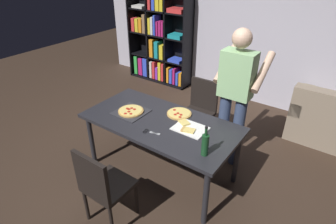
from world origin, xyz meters
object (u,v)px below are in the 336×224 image
Objects in this scene: person_serving_pizza at (236,92)px; dining_table at (161,126)px; wine_bottle at (205,144)px; chair_near_camera at (102,184)px; pepperoni_pizza_on_tray at (131,111)px; chair_far_side at (200,107)px; kitchen_scissors at (149,132)px; bookshelf at (159,39)px; second_pizza_plain at (179,113)px.

dining_table is at bearing -128.82° from person_serving_pizza.
dining_table is 0.77m from wine_bottle.
wine_bottle is at bearing -19.00° from dining_table.
chair_near_camera is at bearing -90.00° from dining_table.
person_serving_pizza is (0.58, 0.72, 0.32)m from dining_table.
dining_table is 5.73× the size of wine_bottle.
dining_table is at bearing 6.53° from pepperoni_pizza_on_tray.
chair_far_side is 0.79m from person_serving_pizza.
dining_table is 9.12× the size of kitchen_scissors.
chair_far_side is at bearing -38.60° from bookshelf.
bookshelf is (-1.80, 1.44, 0.38)m from chair_far_side.
chair_near_camera reaches higher than dining_table.
second_pizza_plain is (-0.49, -0.46, -0.24)m from person_serving_pizza.
pepperoni_pizza_on_tray is (-0.41, -0.98, 0.25)m from chair_far_side.
person_serving_pizza is (0.58, 1.66, 0.49)m from chair_near_camera.
wine_bottle is at bearing 44.43° from chair_near_camera.
chair_near_camera is 0.51× the size of person_serving_pizza.
bookshelf reaches higher than kitchen_scissors.
pepperoni_pizza_on_tray is at bearing -142.26° from person_serving_pizza.
dining_table is 0.93× the size of bookshelf.
chair_far_side is 1.10m from pepperoni_pizza_on_tray.
chair_near_camera is 4.54× the size of kitchen_scissors.
pepperoni_pizza_on_tray is 0.58m from second_pizza_plain.
chair_near_camera is 3.79m from bookshelf.
second_pizza_plain is at bearing 30.89° from pepperoni_pizza_on_tray.
pepperoni_pizza_on_tray is at bearing -60.15° from bookshelf.
kitchen_scissors is (0.04, 0.68, 0.24)m from chair_near_camera.
chair_near_camera is 2.85× the size of wine_bottle.
dining_table is 0.95m from chair_far_side.
pepperoni_pizza_on_tray is 1.84× the size of kitchen_scissors.
bookshelf is (-1.80, 2.38, 0.21)m from dining_table.
pepperoni_pizza_on_tray is at bearing 170.02° from wine_bottle.
bookshelf is (-1.80, 3.31, 0.38)m from chair_near_camera.
person_serving_pizza reaches higher than chair_far_side.
pepperoni_pizza_on_tray is (1.39, -2.42, -0.13)m from bookshelf.
bookshelf is at bearing 124.92° from kitchen_scissors.
person_serving_pizza is 8.82× the size of kitchen_scissors.
wine_bottle is at bearing -46.23° from bookshelf.
wine_bottle is (0.71, 0.69, 0.36)m from chair_near_camera.
wine_bottle reaches higher than second_pizza_plain.
person_serving_pizza is 5.95× the size of second_pizza_plain.
second_pizza_plain is at bearing 141.20° from wine_bottle.
pepperoni_pizza_on_tray is at bearing -112.62° from chair_far_side.
kitchen_scissors is at bearing 86.96° from chair_near_camera.
chair_far_side is 1.42m from wine_bottle.
second_pizza_plain is at bearing -82.47° from chair_far_side.
chair_near_camera is at bearing -135.57° from wine_bottle.
person_serving_pizza is (2.38, -1.66, 0.11)m from bookshelf.
second_pizza_plain is at bearing -48.30° from bookshelf.
person_serving_pizza reaches higher than dining_table.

